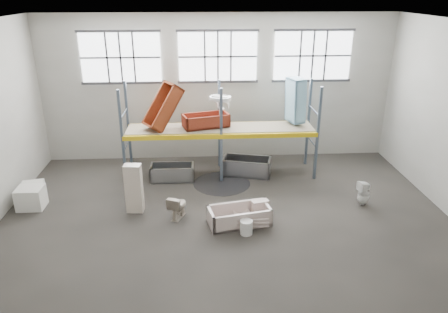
{
  "coord_description": "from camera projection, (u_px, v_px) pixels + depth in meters",
  "views": [
    {
      "loc": [
        -0.64,
        -9.21,
        5.75
      ],
      "look_at": [
        0.0,
        1.5,
        1.4
      ],
      "focal_mm": 33.61,
      "sensor_mm": 36.0,
      "label": 1
    }
  ],
  "objects": [
    {
      "name": "floor",
      "position": [
        227.0,
        231.0,
        10.73
      ],
      "size": [
        12.0,
        10.0,
        0.1
      ],
      "primitive_type": "cube",
      "color": "#48433D",
      "rests_on": "ground"
    },
    {
      "name": "ceiling",
      "position": [
        228.0,
        23.0,
        8.82
      ],
      "size": [
        12.0,
        10.0,
        0.1
      ],
      "primitive_type": "cube",
      "color": "silver",
      "rests_on": "ground"
    },
    {
      "name": "wall_back",
      "position": [
        218.0,
        88.0,
        14.45
      ],
      "size": [
        12.0,
        0.1,
        5.0
      ],
      "primitive_type": "cube",
      "color": "#A4A297",
      "rests_on": "ground"
    },
    {
      "name": "wall_front",
      "position": [
        256.0,
        274.0,
        5.1
      ],
      "size": [
        12.0,
        0.1,
        5.0
      ],
      "primitive_type": "cube",
      "color": "beige",
      "rests_on": "ground"
    },
    {
      "name": "window_left",
      "position": [
        121.0,
        57.0,
        13.76
      ],
      "size": [
        2.6,
        0.04,
        1.6
      ],
      "primitive_type": "cube",
      "color": "white",
      "rests_on": "wall_back"
    },
    {
      "name": "window_mid",
      "position": [
        218.0,
        57.0,
        13.93
      ],
      "size": [
        2.6,
        0.04,
        1.6
      ],
      "primitive_type": "cube",
      "color": "white",
      "rests_on": "wall_back"
    },
    {
      "name": "window_right",
      "position": [
        313.0,
        56.0,
        14.11
      ],
      "size": [
        2.6,
        0.04,
        1.6
      ],
      "primitive_type": "cube",
      "color": "white",
      "rests_on": "wall_back"
    },
    {
      "name": "rack_upright_la",
      "position": [
        122.0,
        138.0,
        12.67
      ],
      "size": [
        0.08,
        0.08,
        3.0
      ],
      "primitive_type": "cube",
      "color": "slate",
      "rests_on": "floor"
    },
    {
      "name": "rack_upright_lb",
      "position": [
        128.0,
        126.0,
        13.78
      ],
      "size": [
        0.08,
        0.08,
        3.0
      ],
      "primitive_type": "cube",
      "color": "slate",
      "rests_on": "floor"
    },
    {
      "name": "rack_upright_ma",
      "position": [
        221.0,
        136.0,
        12.83
      ],
      "size": [
        0.08,
        0.08,
        3.0
      ],
      "primitive_type": "cube",
      "color": "slate",
      "rests_on": "floor"
    },
    {
      "name": "rack_upright_mb",
      "position": [
        219.0,
        124.0,
        13.94
      ],
      "size": [
        0.08,
        0.08,
        3.0
      ],
      "primitive_type": "cube",
      "color": "slate",
      "rests_on": "floor"
    },
    {
      "name": "rack_upright_ra",
      "position": [
        318.0,
        134.0,
        13.0
      ],
      "size": [
        0.08,
        0.08,
        3.0
      ],
      "primitive_type": "cube",
      "color": "slate",
      "rests_on": "floor"
    },
    {
      "name": "rack_upright_rb",
      "position": [
        308.0,
        123.0,
        14.11
      ],
      "size": [
        0.08,
        0.08,
        3.0
      ],
      "primitive_type": "cube",
      "color": "slate",
      "rests_on": "floor"
    },
    {
      "name": "rack_beam_front",
      "position": [
        221.0,
        136.0,
        12.83
      ],
      "size": [
        6.0,
        0.1,
        0.14
      ],
      "primitive_type": "cube",
      "color": "yellow",
      "rests_on": "floor"
    },
    {
      "name": "rack_beam_back",
      "position": [
        219.0,
        124.0,
        13.94
      ],
      "size": [
        6.0,
        0.1,
        0.14
      ],
      "primitive_type": "cube",
      "color": "yellow",
      "rests_on": "floor"
    },
    {
      "name": "shelf_deck",
      "position": [
        220.0,
        128.0,
        13.36
      ],
      "size": [
        5.9,
        1.1,
        0.03
      ],
      "primitive_type": "cube",
      "color": "gray",
      "rests_on": "floor"
    },
    {
      "name": "wet_patch",
      "position": [
        222.0,
        183.0,
        13.21
      ],
      "size": [
        1.8,
        1.8,
        0.0
      ],
      "primitive_type": "cylinder",
      "color": "black",
      "rests_on": "floor"
    },
    {
      "name": "bathtub_beige",
      "position": [
        239.0,
        216.0,
        10.89
      ],
      "size": [
        1.7,
        1.05,
        0.47
      ],
      "primitive_type": null,
      "rotation": [
        0.0,
        0.0,
        0.2
      ],
      "color": "beige",
      "rests_on": "floor"
    },
    {
      "name": "cistern_spare",
      "position": [
        260.0,
        208.0,
        11.19
      ],
      "size": [
        0.49,
        0.32,
        0.43
      ],
      "primitive_type": "cube",
      "rotation": [
        0.0,
        0.0,
        0.26
      ],
      "color": "beige",
      "rests_on": "bathtub_beige"
    },
    {
      "name": "sink_in_tub",
      "position": [
        241.0,
        214.0,
        11.13
      ],
      "size": [
        0.49,
        0.49,
        0.15
      ],
      "primitive_type": "imported",
      "rotation": [
        0.0,
        0.0,
        0.12
      ],
      "color": "beige",
      "rests_on": "bathtub_beige"
    },
    {
      "name": "toilet_beige",
      "position": [
        178.0,
        206.0,
        11.16
      ],
      "size": [
        0.6,
        0.75,
        0.67
      ],
      "primitive_type": "imported",
      "rotation": [
        0.0,
        0.0,
        2.74
      ],
      "color": "#C2B3A1",
      "rests_on": "floor"
    },
    {
      "name": "cistern_tall",
      "position": [
        134.0,
        188.0,
        11.33
      ],
      "size": [
        0.47,
        0.33,
        1.38
      ],
      "primitive_type": "cube",
      "rotation": [
        0.0,
        0.0,
        -0.09
      ],
      "color": "beige",
      "rests_on": "floor"
    },
    {
      "name": "toilet_white",
      "position": [
        364.0,
        193.0,
        11.8
      ],
      "size": [
        0.4,
        0.4,
        0.72
      ],
      "primitive_type": "imported",
      "rotation": [
        0.0,
        0.0,
        -1.32
      ],
      "color": "white",
      "rests_on": "floor"
    },
    {
      "name": "steel_tub_left",
      "position": [
        172.0,
        172.0,
        13.39
      ],
      "size": [
        1.37,
        0.64,
        0.5
      ],
      "primitive_type": null,
      "rotation": [
        0.0,
        0.0,
        -0.0
      ],
      "color": "#A3A6AB",
      "rests_on": "floor"
    },
    {
      "name": "steel_tub_right",
      "position": [
        247.0,
        166.0,
        13.77
      ],
      "size": [
        1.68,
        1.09,
        0.57
      ],
      "primitive_type": null,
      "rotation": [
        0.0,
        0.0,
        -0.26
      ],
      "color": "#9B9CA3",
      "rests_on": "floor"
    },
    {
      "name": "rust_tub_flat",
      "position": [
        206.0,
        120.0,
        13.3
      ],
      "size": [
        1.56,
        1.03,
        0.4
      ],
      "primitive_type": null,
      "rotation": [
        0.0,
        0.0,
        0.27
      ],
      "color": "brown",
      "rests_on": "shelf_deck"
    },
    {
      "name": "rust_tub_tilted",
      "position": [
        163.0,
        107.0,
        13.0
      ],
      "size": [
        1.42,
        1.25,
        1.5
      ],
      "primitive_type": null,
      "rotation": [
        0.0,
        -0.96,
        0.55
      ],
      "color": "maroon",
      "rests_on": "shelf_deck"
    },
    {
      "name": "sink_on_shelf",
      "position": [
        220.0,
        114.0,
        13.02
      ],
      "size": [
        0.83,
        0.75,
        0.6
      ],
      "primitive_type": "imported",
      "rotation": [
        0.0,
        0.0,
        -0.43
      ],
      "color": "white",
      "rests_on": "rust_tub_flat"
    },
    {
      "name": "blue_tub_upright",
      "position": [
        295.0,
        100.0,
        13.37
      ],
      "size": [
        0.63,
        0.77,
        1.43
      ],
      "primitive_type": null,
      "rotation": [
        0.0,
        1.54,
        0.31
      ],
      "color": "#8AC1DE",
      "rests_on": "shelf_deck"
    },
    {
      "name": "bucket",
      "position": [
        246.0,
        227.0,
        10.45
      ],
      "size": [
        0.34,
        0.34,
        0.37
      ],
      "primitive_type": "cylinder",
      "rotation": [
        0.0,
        0.0,
        -0.07
      ],
      "color": "silver",
      "rests_on": "floor"
    },
    {
      "name": "carton_near",
      "position": [
        31.0,
        198.0,
        11.66
      ],
      "size": [
        0.71,
        0.61,
        0.61
      ],
      "primitive_type": "cube",
      "rotation": [
        0.0,
        0.0,
        0.0
      ],
      "color": "white",
      "rests_on": "floor"
    },
    {
      "name": "carton_far",
      "position": [
        33.0,
        191.0,
        12.13
      ],
      "size": [
        0.71,
        0.71,
        0.5
      ],
      "primitive_type": "cube",
      "rotation": [
        0.0,
        0.0,
        0.21
      ],
      "color": "silver",
      "rests_on": "floor"
    }
  ]
}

